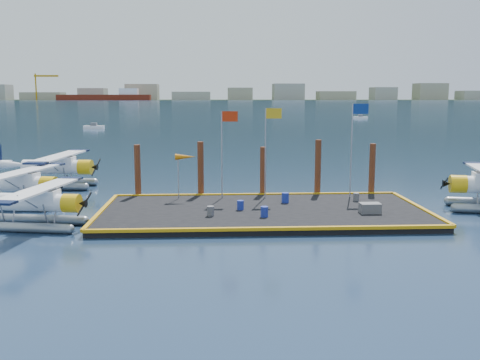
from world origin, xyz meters
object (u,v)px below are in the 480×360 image
object	(u,v)px
seaplane_b	(18,186)
flagpole_red	(225,141)
piling_4	(372,171)
seaplane_a	(35,205)
piling_3	(318,169)
flagpole_blue	(355,136)
drum_0	(240,205)
piling_1	(201,171)
windsock	(185,158)
drum_5	(285,198)
seaplane_c	(55,169)
piling_2	(263,173)
drum_3	(210,211)
crate	(370,208)
drum_1	(264,212)
piling_0	(138,173)
flagpole_yellow	(268,139)
drum_4	(356,197)

from	to	relation	value
seaplane_b	flagpole_red	size ratio (longest dim) A/B	1.53
piling_4	seaplane_a	bearing A→B (deg)	-159.79
piling_3	seaplane_a	bearing A→B (deg)	-155.71
piling_3	piling_4	distance (m)	4.00
flagpole_blue	seaplane_a	bearing A→B (deg)	-162.20
drum_0	piling_1	bearing A→B (deg)	115.17
windsock	drum_5	bearing A→B (deg)	-15.33
seaplane_c	piling_2	bearing A→B (deg)	77.26
seaplane_b	drum_5	world-z (taller)	seaplane_b
seaplane_a	flagpole_blue	size ratio (longest dim) A/B	1.34
drum_3	crate	size ratio (longest dim) A/B	0.49
drum_1	piling_1	xyz separation A→B (m)	(-3.88, 7.54, 1.39)
windsock	piling_0	xyz separation A→B (m)	(-3.47, 1.60, -1.23)
seaplane_c	drum_0	bearing A→B (deg)	58.69
drum_1	piling_1	bearing A→B (deg)	117.24
piling_0	seaplane_a	bearing A→B (deg)	-120.37
drum_0	drum_3	size ratio (longest dim) A/B	0.99
drum_0	drum_1	xyz separation A→B (m)	(1.30, -2.05, 0.02)
drum_5	flagpole_red	world-z (taller)	flagpole_red
windsock	flagpole_red	bearing A→B (deg)	0.00
flagpole_red	drum_3	bearing A→B (deg)	-100.10
seaplane_b	drum_1	size ratio (longest dim) A/B	14.83
drum_1	piling_1	size ratio (longest dim) A/B	0.15
drum_0	piling_1	size ratio (longest dim) A/B	0.14
flagpole_yellow	windsock	bearing A→B (deg)	180.00
flagpole_blue	piling_1	distance (m)	11.12
seaplane_a	piling_2	xyz separation A→B (m)	(13.68, 7.98, 0.56)
seaplane_a	piling_4	xyz separation A→B (m)	(21.68, 7.98, 0.66)
drum_3	flagpole_blue	bearing A→B (deg)	29.10
seaplane_a	flagpole_yellow	size ratio (longest dim) A/B	1.40
drum_3	flagpole_yellow	world-z (taller)	flagpole_yellow
drum_1	piling_4	xyz separation A→B (m)	(8.62, 7.54, 1.29)
drum_4	drum_0	bearing A→B (deg)	-163.22
drum_5	windsock	size ratio (longest dim) A/B	0.22
piling_1	seaplane_c	bearing A→B (deg)	154.79
seaplane_b	flagpole_yellow	xyz separation A→B (m)	(16.99, 0.28, 3.10)
drum_4	flagpole_blue	bearing A→B (deg)	84.05
drum_0	windsock	world-z (taller)	windsock
seaplane_a	piling_0	world-z (taller)	piling_0
flagpole_red	seaplane_a	bearing A→B (deg)	-149.62
crate	flagpole_red	size ratio (longest dim) A/B	0.20
crate	flagpole_yellow	xyz separation A→B (m)	(-5.69, 5.23, 3.81)
flagpole_yellow	piling_1	bearing A→B (deg)	161.21
seaplane_b	piling_3	xyz separation A→B (m)	(20.79, 1.88, 0.74)
drum_0	piling_2	size ratio (longest dim) A/B	0.15
windsock	piling_3	world-z (taller)	piling_3
drum_0	piling_0	world-z (taller)	piling_0
flagpole_red	crate	bearing A→B (deg)	-31.08
seaplane_b	drum_3	size ratio (longest dim) A/B	15.47
piling_0	crate	bearing A→B (deg)	-24.65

